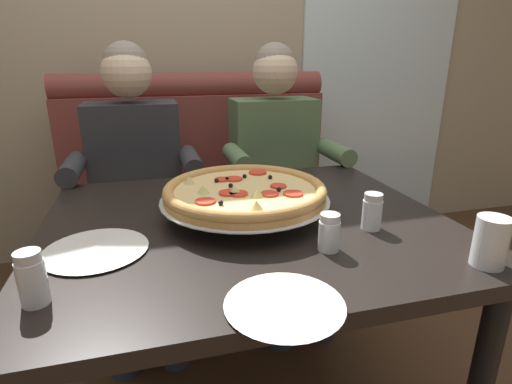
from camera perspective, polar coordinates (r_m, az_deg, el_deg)
name	(u,v)px	position (r m, az deg, el deg)	size (l,w,h in m)	color
back_wall_with_window	(184,23)	(2.61, -10.17, 22.62)	(6.00, 0.12, 2.80)	tan
window_panel	(383,26)	(2.96, 17.61, 21.59)	(1.10, 0.02, 2.80)	white
booth_bench	(205,214)	(2.19, -7.25, -3.17)	(1.46, 0.78, 1.13)	brown
dining_table	(248,247)	(1.22, -1.17, -7.78)	(1.16, 0.99, 0.76)	black
diner_left	(136,177)	(1.82, -16.73, 2.04)	(0.54, 0.64, 1.27)	#2D3342
diner_right	(279,167)	(1.92, 3.35, 3.59)	(0.54, 0.64, 1.27)	#2D3342
pizza	(244,192)	(1.18, -1.79, -0.04)	(0.50, 0.50, 0.11)	silver
shaker_pepper_flakes	(33,282)	(0.89, -29.25, -11.13)	(0.05, 0.05, 0.11)	white
shaker_parmesan	(329,235)	(1.00, 10.37, -6.03)	(0.05, 0.05, 0.10)	white
shaker_oregano	(372,214)	(1.15, 16.20, -3.00)	(0.05, 0.05, 0.10)	white
plate_near_left	(285,302)	(0.79, 4.09, -15.35)	(0.23, 0.23, 0.02)	white
plate_near_right	(95,248)	(1.06, -21.94, -7.38)	(0.25, 0.25, 0.02)	white
drinking_glass	(490,245)	(1.05, 30.41, -6.49)	(0.07, 0.07, 0.12)	silver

